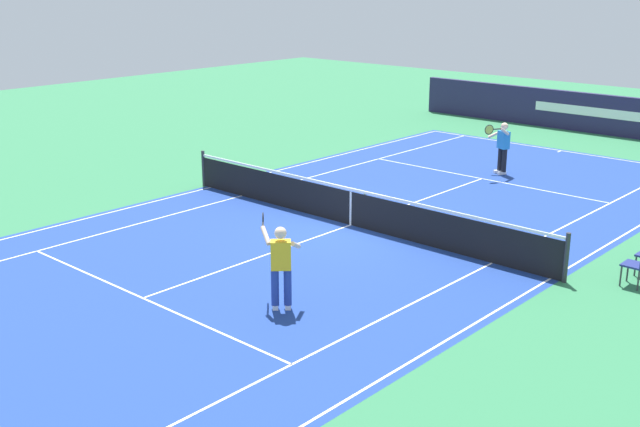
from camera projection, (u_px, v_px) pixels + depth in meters
name	position (u px, v px, depth m)	size (l,w,h in m)	color
ground_plane	(351.00, 225.00, 20.06)	(60.00, 60.00, 0.00)	#2D7247
court_slab	(351.00, 225.00, 20.06)	(24.20, 11.40, 0.00)	navy
court_line_markings	(351.00, 225.00, 20.06)	(23.85, 11.05, 0.01)	white
tennis_net	(351.00, 207.00, 19.92)	(0.10, 11.70, 1.08)	#2D2D33
stadium_barrier	(609.00, 115.00, 31.10)	(0.26, 17.00, 1.58)	#231E47
tennis_player_near	(280.00, 263.00, 14.79)	(0.74, 1.13, 1.70)	navy
tennis_player_far	(502.00, 145.00, 24.97)	(1.19, 0.75, 1.70)	black
tennis_ball	(365.00, 193.00, 22.84)	(0.07, 0.07, 0.07)	#CCE01E
spectator_chair_3	(639.00, 263.00, 15.94)	(0.44, 0.44, 0.88)	#38383D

